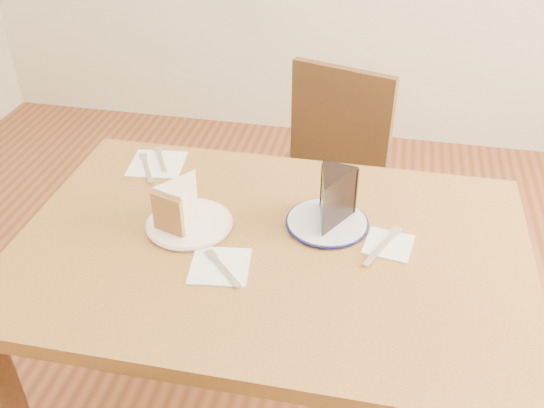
{
  "coord_description": "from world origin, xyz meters",
  "views": [
    {
      "loc": [
        0.23,
        -1.09,
        1.64
      ],
      "look_at": [
        -0.01,
        0.09,
        0.8
      ],
      "focal_mm": 40.0,
      "sensor_mm": 36.0,
      "label": 1
    }
  ],
  "objects": [
    {
      "name": "carrot_cake",
      "position": [
        -0.22,
        0.04,
        0.81
      ],
      "size": [
        0.11,
        0.13,
        0.1
      ],
      "primitive_type": null,
      "rotation": [
        0.0,
        0.0,
        -0.3
      ],
      "color": "beige",
      "rests_on": "plate_cream"
    },
    {
      "name": "napkin_navy",
      "position": [
        0.27,
        0.05,
        0.75
      ],
      "size": [
        0.12,
        0.12,
        0.0
      ],
      "primitive_type": "cube",
      "rotation": [
        0.0,
        0.0,
        -0.15
      ],
      "color": "white",
      "rests_on": "table"
    },
    {
      "name": "napkin_cream",
      "position": [
        -0.09,
        -0.1,
        0.75
      ],
      "size": [
        0.15,
        0.15,
        0.0
      ],
      "primitive_type": "cube",
      "rotation": [
        0.0,
        0.0,
        0.13
      ],
      "color": "white",
      "rests_on": "table"
    },
    {
      "name": "table",
      "position": [
        0.0,
        0.0,
        0.65
      ],
      "size": [
        1.2,
        0.8,
        0.75
      ],
      "color": "brown",
      "rests_on": "ground"
    },
    {
      "name": "chocolate_cake",
      "position": [
        0.13,
        0.09,
        0.82
      ],
      "size": [
        0.11,
        0.14,
        0.12
      ],
      "primitive_type": null,
      "rotation": [
        0.0,
        0.0,
        2.96
      ],
      "color": "black",
      "rests_on": "plate_navy"
    },
    {
      "name": "chair_far",
      "position": [
        0.04,
        0.67,
        0.49
      ],
      "size": [
        0.54,
        0.54,
        0.87
      ],
      "rotation": [
        0.0,
        0.0,
        2.85
      ],
      "color": "#321D0F",
      "rests_on": "ground"
    },
    {
      "name": "fork_cream",
      "position": [
        -0.08,
        -0.11,
        0.76
      ],
      "size": [
        0.11,
        0.11,
        0.0
      ],
      "primitive_type": "cube",
      "rotation": [
        0.0,
        0.0,
        0.77
      ],
      "color": "white",
      "rests_on": "napkin_cream"
    },
    {
      "name": "plate_navy",
      "position": [
        0.12,
        0.1,
        0.76
      ],
      "size": [
        0.19,
        0.19,
        0.01
      ],
      "primitive_type": "cylinder",
      "color": "silver",
      "rests_on": "table"
    },
    {
      "name": "fork_spare",
      "position": [
        -0.38,
        0.3,
        0.76
      ],
      "size": [
        0.08,
        0.13,
        0.0
      ],
      "primitive_type": "cube",
      "rotation": [
        0.0,
        0.0,
        0.5
      ],
      "color": "silver",
      "rests_on": "napkin_spare"
    },
    {
      "name": "plate_cream",
      "position": [
        -0.21,
        0.03,
        0.76
      ],
      "size": [
        0.2,
        0.2,
        0.01
      ],
      "primitive_type": "cylinder",
      "color": "white",
      "rests_on": "table"
    },
    {
      "name": "knife_navy",
      "position": [
        0.26,
        0.04,
        0.76
      ],
      "size": [
        0.08,
        0.16,
        0.0
      ],
      "primitive_type": "cube",
      "rotation": [
        0.0,
        0.0,
        -0.42
      ],
      "color": "white",
      "rests_on": "napkin_navy"
    },
    {
      "name": "napkin_spare",
      "position": [
        -0.39,
        0.29,
        0.75
      ],
      "size": [
        0.16,
        0.16,
        0.0
      ],
      "primitive_type": "cube",
      "rotation": [
        0.0,
        0.0,
        0.12
      ],
      "color": "white",
      "rests_on": "table"
    },
    {
      "name": "knife_spare",
      "position": [
        -0.41,
        0.25,
        0.76
      ],
      "size": [
        0.09,
        0.15,
        0.0
      ],
      "primitive_type": "cube",
      "rotation": [
        0.0,
        0.0,
        0.51
      ],
      "color": "silver",
      "rests_on": "napkin_spare"
    }
  ]
}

